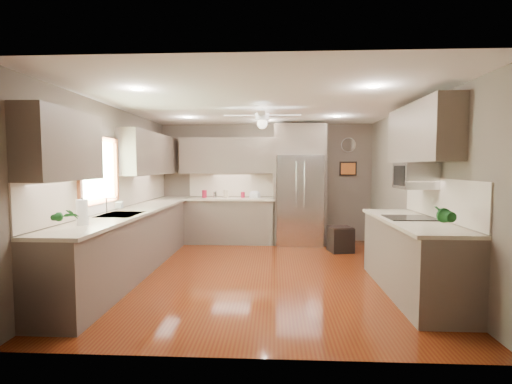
# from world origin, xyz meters

# --- Properties ---
(floor) EXTENTS (5.00, 5.00, 0.00)m
(floor) POSITION_xyz_m (0.00, 0.00, 0.00)
(floor) COLOR #551B0B
(floor) RESTS_ON ground
(ceiling) EXTENTS (5.00, 5.00, 0.00)m
(ceiling) POSITION_xyz_m (0.00, 0.00, 2.50)
(ceiling) COLOR white
(ceiling) RESTS_ON ground
(wall_back) EXTENTS (4.50, 0.00, 4.50)m
(wall_back) POSITION_xyz_m (0.00, 2.50, 1.25)
(wall_back) COLOR #61554A
(wall_back) RESTS_ON ground
(wall_front) EXTENTS (4.50, 0.00, 4.50)m
(wall_front) POSITION_xyz_m (0.00, -2.50, 1.25)
(wall_front) COLOR #61554A
(wall_front) RESTS_ON ground
(wall_left) EXTENTS (0.00, 5.00, 5.00)m
(wall_left) POSITION_xyz_m (-2.25, 0.00, 1.25)
(wall_left) COLOR #61554A
(wall_left) RESTS_ON ground
(wall_right) EXTENTS (0.00, 5.00, 5.00)m
(wall_right) POSITION_xyz_m (2.25, 0.00, 1.25)
(wall_right) COLOR #61554A
(wall_right) RESTS_ON ground
(canister_a) EXTENTS (0.13, 0.13, 0.16)m
(canister_a) POSITION_xyz_m (-1.28, 2.21, 1.02)
(canister_a) COLOR maroon
(canister_a) RESTS_ON back_run
(canister_b) EXTENTS (0.11, 0.11, 0.13)m
(canister_b) POSITION_xyz_m (-1.05, 2.19, 1.01)
(canister_b) COLOR silver
(canister_b) RESTS_ON back_run
(canister_c) EXTENTS (0.12, 0.12, 0.17)m
(canister_c) POSITION_xyz_m (-0.82, 2.20, 1.03)
(canister_c) COLOR #C9B696
(canister_c) RESTS_ON back_run
(canister_d) EXTENTS (0.10, 0.10, 0.13)m
(canister_d) POSITION_xyz_m (-0.47, 2.25, 1.00)
(canister_d) COLOR maroon
(canister_d) RESTS_ON back_run
(soap_bottle) EXTENTS (0.10, 0.11, 0.20)m
(soap_bottle) POSITION_xyz_m (-2.06, -0.22, 1.04)
(soap_bottle) COLOR white
(soap_bottle) RESTS_ON left_run
(potted_plant_left) EXTENTS (0.19, 0.16, 0.31)m
(potted_plant_left) POSITION_xyz_m (-1.95, -1.80, 1.09)
(potted_plant_left) COLOR #17521C
(potted_plant_left) RESTS_ON left_run
(potted_plant_right) EXTENTS (0.20, 0.17, 0.34)m
(potted_plant_right) POSITION_xyz_m (1.90, -1.67, 1.11)
(potted_plant_right) COLOR #17521C
(potted_plant_right) RESTS_ON right_run
(bowl) EXTENTS (0.24, 0.24, 0.06)m
(bowl) POSITION_xyz_m (-0.22, 2.20, 0.97)
(bowl) COLOR #C9B696
(bowl) RESTS_ON back_run
(left_run) EXTENTS (0.65, 4.70, 1.45)m
(left_run) POSITION_xyz_m (-1.95, 0.15, 0.48)
(left_run) COLOR brown
(left_run) RESTS_ON ground
(back_run) EXTENTS (1.85, 0.65, 1.45)m
(back_run) POSITION_xyz_m (-0.72, 2.20, 0.48)
(back_run) COLOR brown
(back_run) RESTS_ON ground
(uppers) EXTENTS (4.50, 4.70, 0.95)m
(uppers) POSITION_xyz_m (-0.74, 0.71, 1.87)
(uppers) COLOR brown
(uppers) RESTS_ON wall_left
(window) EXTENTS (0.05, 1.12, 0.92)m
(window) POSITION_xyz_m (-2.22, -0.50, 1.55)
(window) COLOR #BFF2B2
(window) RESTS_ON wall_left
(sink) EXTENTS (0.50, 0.70, 0.32)m
(sink) POSITION_xyz_m (-1.93, -0.50, 0.91)
(sink) COLOR silver
(sink) RESTS_ON left_run
(refrigerator) EXTENTS (1.06, 0.75, 2.45)m
(refrigerator) POSITION_xyz_m (0.70, 2.16, 1.19)
(refrigerator) COLOR silver
(refrigerator) RESTS_ON ground
(right_run) EXTENTS (0.70, 2.20, 1.45)m
(right_run) POSITION_xyz_m (1.93, -0.80, 0.48)
(right_run) COLOR brown
(right_run) RESTS_ON ground
(microwave) EXTENTS (0.43, 0.55, 0.34)m
(microwave) POSITION_xyz_m (2.03, -0.55, 1.48)
(microwave) COLOR silver
(microwave) RESTS_ON wall_right
(ceiling_fan) EXTENTS (1.18, 1.18, 0.32)m
(ceiling_fan) POSITION_xyz_m (-0.00, 0.30, 2.33)
(ceiling_fan) COLOR white
(ceiling_fan) RESTS_ON ceiling
(recessed_lights) EXTENTS (2.84, 3.14, 0.01)m
(recessed_lights) POSITION_xyz_m (-0.04, 0.40, 2.49)
(recessed_lights) COLOR white
(recessed_lights) RESTS_ON ceiling
(wall_clock) EXTENTS (0.30, 0.03, 0.30)m
(wall_clock) POSITION_xyz_m (1.75, 2.48, 2.05)
(wall_clock) COLOR white
(wall_clock) RESTS_ON wall_back
(framed_print) EXTENTS (0.36, 0.03, 0.30)m
(framed_print) POSITION_xyz_m (1.75, 2.48, 1.55)
(framed_print) COLOR black
(framed_print) RESTS_ON wall_back
(stool) EXTENTS (0.48, 0.48, 0.48)m
(stool) POSITION_xyz_m (1.43, 1.46, 0.24)
(stool) COLOR black
(stool) RESTS_ON ground
(paper_towel) EXTENTS (0.13, 0.13, 0.32)m
(paper_towel) POSITION_xyz_m (-1.97, -1.44, 1.08)
(paper_towel) COLOR white
(paper_towel) RESTS_ON left_run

